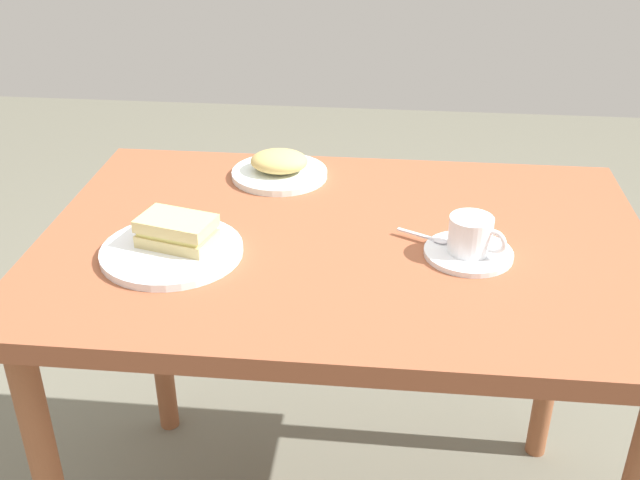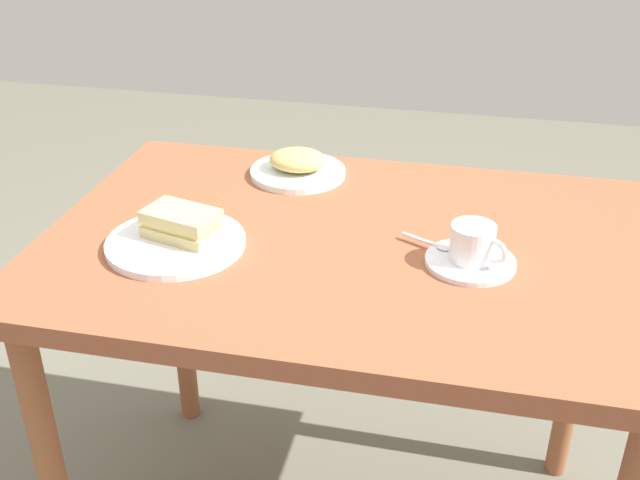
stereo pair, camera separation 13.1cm
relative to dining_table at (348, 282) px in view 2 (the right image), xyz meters
name	(u,v)px [view 2 (the right image)]	position (x,y,z in m)	size (l,w,h in m)	color
dining_table	(348,282)	(0.00, 0.00, 0.00)	(1.11, 0.75, 0.78)	brown
sandwich_plate	(176,243)	(0.30, 0.10, 0.10)	(0.25, 0.25, 0.01)	white
sandwich_front	(182,223)	(0.29, 0.08, 0.13)	(0.14, 0.11, 0.05)	#D3BE7B
coffee_saucer	(470,262)	(-0.22, 0.05, 0.10)	(0.15, 0.15, 0.01)	white
coffee_cup	(473,242)	(-0.22, 0.05, 0.14)	(0.10, 0.08, 0.06)	white
spoon	(434,245)	(-0.16, 0.01, 0.11)	(0.09, 0.06, 0.01)	silver
side_plate	(298,172)	(0.16, -0.25, 0.10)	(0.20, 0.20, 0.01)	white
side_food_pile	(298,160)	(0.16, -0.25, 0.13)	(0.12, 0.10, 0.04)	tan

